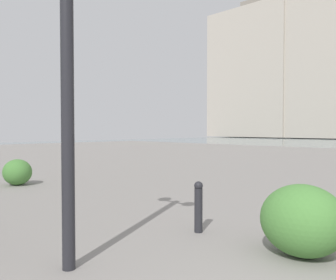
% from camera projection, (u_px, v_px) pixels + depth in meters
% --- Properties ---
extents(building_annex, '(16.20, 12.19, 40.70)m').
position_uv_depth(building_annex, '(333.00, 27.00, 61.83)').
color(building_annex, '#B2A899').
rests_on(building_annex, ground).
extents(building_highrise, '(17.07, 12.13, 27.40)m').
position_uv_depth(building_highrise, '(259.00, 74.00, 72.07)').
color(building_highrise, '#B2A899').
rests_on(building_highrise, ground).
extents(lamppost, '(0.98, 0.28, 3.80)m').
position_uv_depth(lamppost, '(67.00, 32.00, 3.76)').
color(lamppost, '#232328').
rests_on(lamppost, ground).
extents(bollard_mid, '(0.13, 0.13, 0.75)m').
position_uv_depth(bollard_mid, '(198.00, 206.00, 5.20)').
color(bollard_mid, '#232328').
rests_on(bollard_mid, ground).
extents(shrub_low, '(0.83, 0.74, 0.70)m').
position_uv_depth(shrub_low, '(17.00, 172.00, 9.59)').
color(shrub_low, '#477F38').
rests_on(shrub_low, ground).
extents(shrub_round, '(1.01, 0.91, 0.86)m').
position_uv_depth(shrub_round, '(302.00, 220.00, 4.22)').
color(shrub_round, '#477F38').
rests_on(shrub_round, ground).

